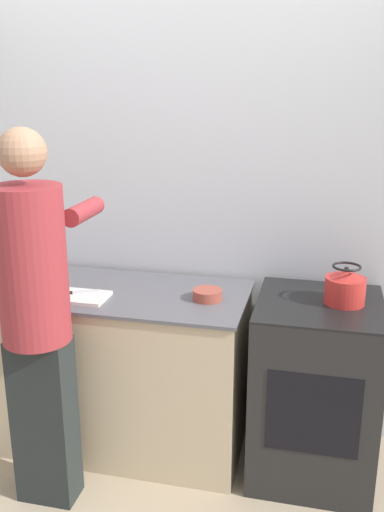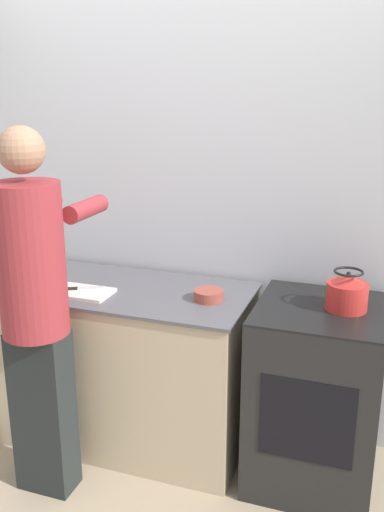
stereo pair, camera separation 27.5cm
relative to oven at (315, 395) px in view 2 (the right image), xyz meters
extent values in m
plane|color=tan|center=(-0.76, -0.31, -0.47)|extent=(12.00, 12.00, 0.00)
cube|color=silver|center=(-0.76, 0.39, 0.83)|extent=(8.00, 0.05, 2.60)
cube|color=#C6B28E|center=(-1.10, 0.01, -0.02)|extent=(1.45, 0.64, 0.89)
cube|color=#56565B|center=(-1.10, 0.01, 0.43)|extent=(1.47, 0.67, 0.02)
cube|color=black|center=(0.00, 0.00, -0.01)|extent=(0.61, 0.63, 0.93)
cube|color=black|center=(0.00, 0.00, 0.46)|extent=(0.61, 0.63, 0.01)
cube|color=black|center=(0.00, -0.31, 0.04)|extent=(0.43, 0.01, 0.41)
cube|color=#222828|center=(-1.24, -0.51, -0.05)|extent=(0.28, 0.17, 0.85)
cylinder|color=maroon|center=(-1.24, -0.51, 0.73)|extent=(0.31, 0.31, 0.70)
sphere|color=#A87A5B|center=(-1.24, -0.51, 1.22)|extent=(0.21, 0.21, 0.21)
cylinder|color=maroon|center=(-1.37, -0.23, 0.91)|extent=(0.09, 0.30, 0.09)
cylinder|color=maroon|center=(-1.11, -0.23, 0.91)|extent=(0.09, 0.30, 0.09)
cube|color=silver|center=(-1.23, -0.15, 0.45)|extent=(0.35, 0.20, 0.02)
cube|color=silver|center=(-1.18, -0.10, 0.46)|extent=(0.14, 0.09, 0.01)
cube|color=black|center=(-1.28, -0.15, 0.46)|extent=(0.09, 0.06, 0.01)
cylinder|color=red|center=(0.11, 0.01, 0.53)|extent=(0.19, 0.19, 0.13)
cone|color=red|center=(0.11, 0.01, 0.62)|extent=(0.16, 0.16, 0.03)
sphere|color=black|center=(0.11, 0.01, 0.64)|extent=(0.02, 0.02, 0.02)
torus|color=black|center=(0.11, 0.01, 0.66)|extent=(0.14, 0.14, 0.01)
cylinder|color=#9E4738|center=(-0.56, -0.01, 0.47)|extent=(0.15, 0.15, 0.05)
cylinder|color=tan|center=(-1.56, -0.02, 0.51)|extent=(0.12, 0.12, 0.13)
cylinder|color=#28231E|center=(-1.56, -0.02, 0.58)|extent=(0.13, 0.13, 0.01)
camera|label=1|loc=(-0.02, -2.65, 1.50)|focal=40.00mm
camera|label=2|loc=(0.25, -2.58, 1.50)|focal=40.00mm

